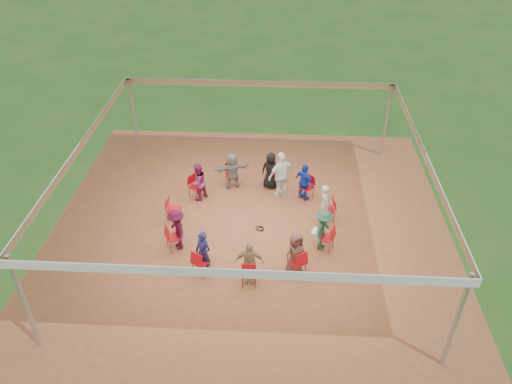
# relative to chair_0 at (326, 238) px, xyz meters

# --- Properties ---
(ground) EXTENTS (80.00, 80.00, 0.00)m
(ground) POSITION_rel_chair_0_xyz_m (-2.40, 0.95, -0.45)
(ground) COLOR #204716
(ground) RESTS_ON ground
(dirt_patch) EXTENTS (13.00, 13.00, 0.00)m
(dirt_patch) POSITION_rel_chair_0_xyz_m (-2.40, 0.95, -0.44)
(dirt_patch) COLOR brown
(dirt_patch) RESTS_ON ground
(tent) EXTENTS (10.33, 10.33, 3.00)m
(tent) POSITION_rel_chair_0_xyz_m (-2.40, 0.95, 1.92)
(tent) COLOR #B2B2B7
(tent) RESTS_ON ground
(chair_0) EXTENTS (0.56, 0.55, 0.90)m
(chair_0) POSITION_rel_chair_0_xyz_m (0.00, 0.00, 0.00)
(chair_0) COLOR #BC0914
(chair_0) RESTS_ON ground
(chair_1) EXTENTS (0.51, 0.50, 0.90)m
(chair_1) POSITION_rel_chair_0_xyz_m (0.14, 1.45, 0.00)
(chair_1) COLOR #BC0914
(chair_1) RESTS_ON ground
(chair_2) EXTENTS (0.61, 0.61, 0.90)m
(chair_2) POSITION_rel_chair_0_xyz_m (-0.53, 2.74, 0.00)
(chair_2) COLOR #BC0914
(chair_2) RESTS_ON ground
(chair_3) EXTENTS (0.51, 0.53, 0.90)m
(chair_3) POSITION_rel_chair_0_xyz_m (-1.79, 3.46, 0.00)
(chair_3) COLOR #BC0914
(chair_3) RESTS_ON ground
(chair_4) EXTENTS (0.54, 0.55, 0.90)m
(chair_4) POSITION_rel_chair_0_xyz_m (-3.24, 3.39, 0.00)
(chair_4) COLOR #BC0914
(chair_4) RESTS_ON ground
(chair_5) EXTENTS (0.61, 0.60, 0.90)m
(chair_5) POSITION_rel_chair_0_xyz_m (-4.43, 2.55, 0.00)
(chair_5) COLOR #BC0914
(chair_5) RESTS_ON ground
(chair_6) EXTENTS (0.48, 0.46, 0.90)m
(chair_6) POSITION_rel_chair_0_xyz_m (-4.96, 1.20, 0.00)
(chair_6) COLOR #BC0914
(chair_6) RESTS_ON ground
(chair_7) EXTENTS (0.58, 0.58, 0.90)m
(chair_7) POSITION_rel_chair_0_xyz_m (-4.69, -0.23, 0.00)
(chair_7) COLOR #BC0914
(chair_7) RESTS_ON ground
(chair_8) EXTENTS (0.58, 0.59, 0.90)m
(chair_8) POSITION_rel_chair_0_xyz_m (-3.68, -1.28, 0.00)
(chair_8) COLOR #BC0914
(chair_8) RESTS_ON ground
(chair_9) EXTENTS (0.44, 0.46, 0.90)m
(chair_9) POSITION_rel_chair_0_xyz_m (-2.27, -1.62, 0.00)
(chair_9) COLOR #BC0914
(chair_9) RESTS_ON ground
(chair_10) EXTENTS (0.60, 0.60, 0.90)m
(chair_10) POSITION_rel_chair_0_xyz_m (-0.90, -1.14, 0.00)
(chair_10) COLOR #BC0914
(chair_10) RESTS_ON ground
(person_seated_0) EXTENTS (0.76, 1.02, 1.42)m
(person_seated_0) POSITION_rel_chair_0_xyz_m (-0.11, 0.04, 0.26)
(person_seated_0) COLOR #254C35
(person_seated_0) RESTS_ON ground
(person_seated_1) EXTENTS (0.43, 0.57, 1.42)m
(person_seated_1) POSITION_rel_chair_0_xyz_m (0.02, 1.42, 0.26)
(person_seated_1) COLOR #AAA498
(person_seated_1) RESTS_ON ground
(person_seated_2) EXTENTS (0.88, 0.89, 1.42)m
(person_seated_2) POSITION_rel_chair_0_xyz_m (-0.62, 2.66, 0.26)
(person_seated_2) COLOR #1530A7
(person_seated_2) RESTS_ON ground
(person_seated_3) EXTENTS (0.76, 0.54, 1.42)m
(person_seated_3) POSITION_rel_chair_0_xyz_m (-1.82, 3.35, 0.26)
(person_seated_3) COLOR black
(person_seated_3) RESTS_ON ground
(person_seated_4) EXTENTS (1.40, 0.89, 1.42)m
(person_seated_4) POSITION_rel_chair_0_xyz_m (-3.20, 3.28, 0.26)
(person_seated_4) COLOR gray
(person_seated_4) RESTS_ON ground
(person_seated_5) EXTENTS (0.74, 0.79, 1.42)m
(person_seated_5) POSITION_rel_chair_0_xyz_m (-4.33, 2.47, 0.26)
(person_seated_5) COLOR #7D2052
(person_seated_5) RESTS_ON ground
(person_seated_6) EXTENTS (0.82, 1.02, 1.42)m
(person_seated_6) POSITION_rel_chair_0_xyz_m (-4.58, -0.18, 0.26)
(person_seated_6) COLOR #3C091E
(person_seated_6) RESTS_ON ground
(person_seated_7) EXTENTS (0.62, 0.55, 1.42)m
(person_seated_7) POSITION_rel_chair_0_xyz_m (-3.62, -1.18, 0.26)
(person_seated_7) COLOR #1B1B46
(person_seated_7) RESTS_ON ground
(person_seated_8) EXTENTS (0.85, 0.46, 1.42)m
(person_seated_8) POSITION_rel_chair_0_xyz_m (-2.28, -1.50, 0.26)
(person_seated_8) COLOR tan
(person_seated_8) RESTS_ON ground
(person_seated_9) EXTENTS (0.79, 0.72, 1.42)m
(person_seated_9) POSITION_rel_chair_0_xyz_m (-0.97, -1.05, 0.26)
(person_seated_9) COLOR brown
(person_seated_9) RESTS_ON ground
(standing_person) EXTENTS (1.17, 1.02, 1.79)m
(standing_person) POSITION_rel_chair_0_xyz_m (-1.43, 2.80, 0.45)
(standing_person) COLOR white
(standing_person) RESTS_ON ground
(cable_coil) EXTENTS (0.34, 0.34, 0.03)m
(cable_coil) POSITION_rel_chair_0_xyz_m (-2.08, 0.86, -0.43)
(cable_coil) COLOR black
(cable_coil) RESTS_ON ground
(laptop) EXTENTS (0.37, 0.40, 0.23)m
(laptop) POSITION_rel_chair_0_xyz_m (-0.26, 0.10, 0.22)
(laptop) COLOR #B7B7BC
(laptop) RESTS_ON ground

